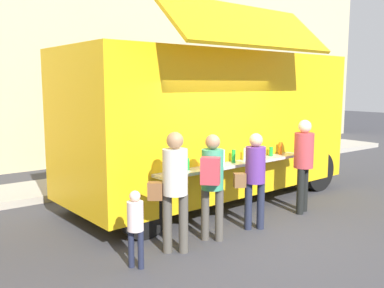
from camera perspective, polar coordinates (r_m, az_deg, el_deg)
ground_plane at (r=7.12m, az=9.09°, el=-12.07°), size 60.00×60.00×0.00m
food_truck_main at (r=8.85m, az=2.68°, el=3.08°), size 6.28×3.49×3.82m
trash_bin at (r=13.28m, az=8.88°, el=-0.67°), size 0.60×0.60×0.88m
customer_front_ordering at (r=7.14m, az=8.40°, el=-3.88°), size 0.52×0.40×1.64m
customer_mid_with_backpack at (r=6.52m, az=2.72°, el=-4.43°), size 0.52×0.51×1.68m
customer_rear_waiting at (r=6.07m, az=-2.44°, el=-5.15°), size 0.54×0.48×1.77m
customer_extra_browsing at (r=8.24m, az=14.81°, el=-1.81°), size 0.36×0.36×1.78m
child_near_queue at (r=5.72m, az=-7.63°, el=-10.41°), size 0.22×0.22×1.06m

